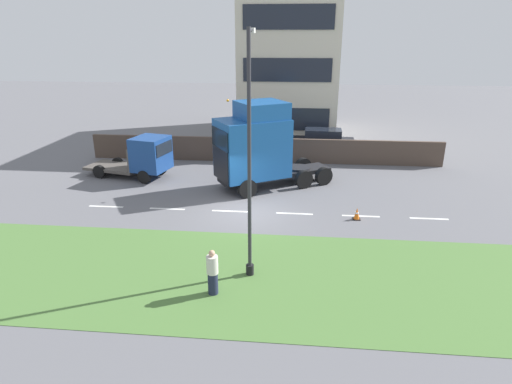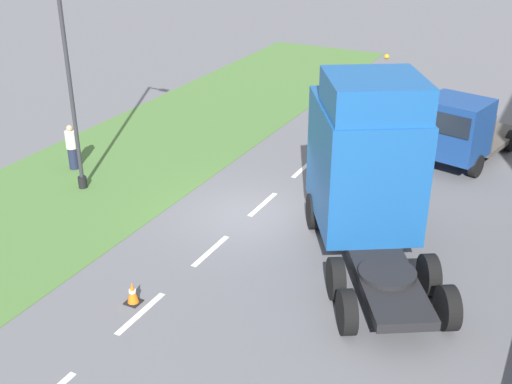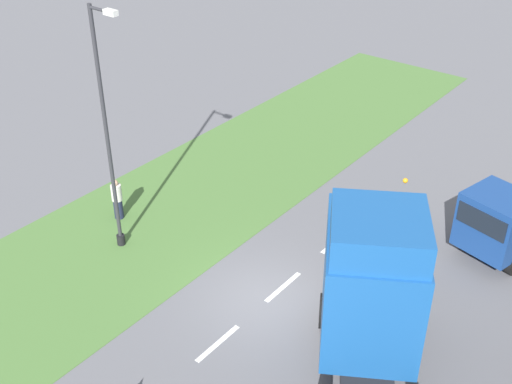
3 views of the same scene
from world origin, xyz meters
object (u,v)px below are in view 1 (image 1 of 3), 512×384
lamp_post (250,169)px  pedestrian (213,273)px  lorry_cab (257,146)px  traffic_cone_lead (357,214)px  parked_car (321,143)px  flatbed_truck (145,157)px

lamp_post → pedestrian: 3.68m
lorry_cab → traffic_cone_lead: size_ratio=11.76×
lamp_post → pedestrian: lamp_post is taller
parked_car → traffic_cone_lead: 11.23m
lorry_cab → parked_car: (7.21, -3.97, -1.47)m
parked_car → lamp_post: size_ratio=0.55×
flatbed_truck → traffic_cone_lead: size_ratio=9.65×
traffic_cone_lead → parked_car: bearing=6.0°
lorry_cab → flatbed_truck: (1.22, 6.90, -1.10)m
lorry_cab → flatbed_truck: size_ratio=1.22×
lorry_cab → lamp_post: size_ratio=0.81×
lorry_cab → lamp_post: lamp_post is taller
lamp_post → pedestrian: bearing=142.3°
lamp_post → traffic_cone_lead: bearing=-39.9°
lorry_cab → lamp_post: 9.46m
traffic_cone_lead → flatbed_truck: bearing=66.8°
lorry_cab → pedestrian: bearing=146.4°
traffic_cone_lead → lorry_cab: bearing=52.6°
flatbed_truck → traffic_cone_lead: (-5.16, -12.05, -1.07)m
pedestrian → lamp_post: bearing=-37.7°
lorry_cab → flatbed_truck: bearing=48.7°
flatbed_truck → pedestrian: 13.60m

